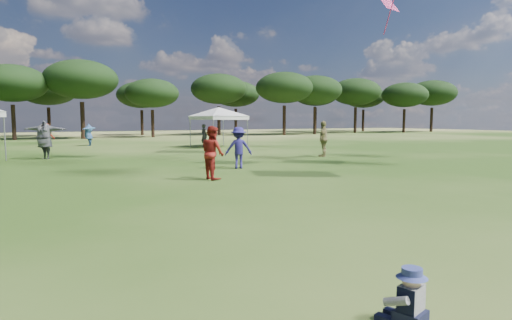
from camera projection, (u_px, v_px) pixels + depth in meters
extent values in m
cylinder|color=black|center=(14.00, 122.00, 38.92)|extent=(0.37, 0.37, 3.21)
ellipsoid|color=black|center=(12.00, 83.00, 38.58)|extent=(6.24, 6.24, 3.36)
cylinder|color=black|center=(83.00, 120.00, 41.35)|extent=(0.41, 0.41, 3.56)
ellipsoid|color=black|center=(81.00, 79.00, 40.98)|extent=(6.91, 6.91, 3.73)
cylinder|color=black|center=(153.00, 124.00, 45.05)|extent=(0.33, 0.33, 2.88)
ellipsoid|color=black|center=(152.00, 93.00, 44.75)|extent=(5.60, 5.60, 3.02)
cylinder|color=black|center=(219.00, 121.00, 51.43)|extent=(0.39, 0.39, 3.44)
ellipsoid|color=black|center=(219.00, 89.00, 51.07)|extent=(6.69, 6.69, 3.60)
cylinder|color=black|center=(284.00, 120.00, 51.34)|extent=(0.40, 0.40, 3.53)
ellipsoid|color=black|center=(284.00, 88.00, 50.97)|extent=(6.86, 6.86, 3.70)
cylinder|color=black|center=(315.00, 121.00, 54.07)|extent=(0.40, 0.40, 3.47)
ellipsoid|color=black|center=(315.00, 90.00, 53.71)|extent=(6.74, 6.74, 3.63)
cylinder|color=black|center=(355.00, 120.00, 59.98)|extent=(0.41, 0.41, 3.57)
ellipsoid|color=black|center=(356.00, 92.00, 59.61)|extent=(6.94, 6.94, 3.74)
cylinder|color=black|center=(404.00, 121.00, 61.42)|extent=(0.38, 0.38, 3.35)
ellipsoid|color=black|center=(405.00, 95.00, 61.07)|extent=(6.51, 6.51, 3.51)
cylinder|color=black|center=(431.00, 120.00, 65.01)|extent=(0.42, 0.42, 3.66)
ellipsoid|color=black|center=(432.00, 93.00, 64.63)|extent=(7.10, 7.10, 3.83)
cylinder|color=black|center=(49.00, 122.00, 47.43)|extent=(0.37, 0.37, 3.20)
ellipsoid|color=black|center=(48.00, 90.00, 47.10)|extent=(6.21, 6.21, 3.35)
cylinder|color=black|center=(142.00, 123.00, 51.28)|extent=(0.34, 0.34, 2.99)
ellipsoid|color=black|center=(141.00, 95.00, 50.97)|extent=(5.81, 5.81, 3.13)
cylinder|color=black|center=(236.00, 121.00, 57.85)|extent=(0.38, 0.38, 3.31)
ellipsoid|color=black|center=(236.00, 94.00, 57.50)|extent=(6.43, 6.43, 3.47)
cylinder|color=black|center=(315.00, 120.00, 64.83)|extent=(0.42, 0.42, 3.64)
ellipsoid|color=black|center=(316.00, 93.00, 64.45)|extent=(7.06, 7.06, 3.81)
cylinder|color=black|center=(363.00, 120.00, 68.73)|extent=(0.40, 0.40, 3.46)
ellipsoid|color=black|center=(364.00, 96.00, 68.37)|extent=(6.72, 6.72, 3.62)
cylinder|color=gray|center=(5.00, 137.00, 19.35)|extent=(0.06, 0.06, 2.15)
cylinder|color=gray|center=(213.00, 133.00, 27.25)|extent=(0.06, 0.06, 2.03)
cylinder|color=gray|center=(247.00, 132.00, 29.06)|extent=(0.06, 0.06, 2.03)
cylinder|color=gray|center=(190.00, 132.00, 29.38)|extent=(0.06, 0.06, 2.03)
cylinder|color=gray|center=(223.00, 131.00, 31.19)|extent=(0.06, 0.06, 2.03)
cube|color=silver|center=(219.00, 118.00, 29.13)|extent=(3.47, 3.47, 0.25)
pyramid|color=silver|center=(218.00, 107.00, 29.06)|extent=(5.92, 5.92, 0.60)
cube|color=black|center=(410.00, 320.00, 3.79)|extent=(0.30, 0.30, 0.19)
cube|color=black|center=(396.00, 316.00, 3.98)|extent=(0.15, 0.24, 0.10)
cube|color=white|center=(411.00, 298.00, 3.77)|extent=(0.27, 0.22, 0.24)
cylinder|color=white|center=(396.00, 301.00, 3.71)|extent=(0.14, 0.25, 0.15)
cylinder|color=white|center=(411.00, 291.00, 3.93)|extent=(0.14, 0.25, 0.15)
sphere|color=#E0B293|center=(412.00, 280.00, 3.76)|extent=(0.17, 0.17, 0.17)
cone|color=#444B9E|center=(412.00, 276.00, 3.75)|extent=(0.28, 0.28, 0.03)
cylinder|color=#444B9E|center=(412.00, 272.00, 3.75)|extent=(0.18, 0.18, 0.07)
imported|color=maroon|center=(213.00, 153.00, 13.35)|extent=(0.68, 0.85, 1.68)
imported|color=navy|center=(89.00, 135.00, 30.44)|extent=(1.49, 1.92, 1.58)
imported|color=navy|center=(239.00, 148.00, 16.31)|extent=(1.17, 0.91, 1.59)
imported|color=#2C2D31|center=(204.00, 136.00, 28.96)|extent=(0.45, 0.61, 1.55)
imported|color=#434448|center=(45.00, 140.00, 20.13)|extent=(2.13, 1.88, 1.82)
imported|color=maroon|center=(46.00, 135.00, 29.01)|extent=(1.19, 0.94, 1.62)
imported|color=olive|center=(324.00, 139.00, 21.47)|extent=(1.11, 0.98, 1.80)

